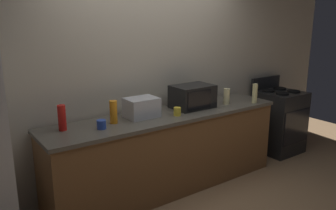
% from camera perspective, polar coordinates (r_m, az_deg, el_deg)
% --- Properties ---
extents(ground_plane, '(8.00, 8.00, 0.00)m').
position_cam_1_polar(ground_plane, '(3.89, 3.55, -15.64)').
color(ground_plane, '#93704C').
extents(back_wall, '(6.40, 0.10, 2.70)m').
position_cam_1_polar(back_wall, '(4.07, -3.37, 5.94)').
color(back_wall, '#B2A893').
rests_on(back_wall, ground_plane).
extents(counter_run, '(2.84, 0.64, 0.90)m').
position_cam_1_polar(counter_run, '(3.98, 0.00, -7.67)').
color(counter_run, brown).
rests_on(counter_run, ground_plane).
extents(stove_range, '(0.60, 0.61, 1.08)m').
position_cam_1_polar(stove_range, '(5.33, 17.82, -2.52)').
color(stove_range, black).
rests_on(stove_range, ground_plane).
extents(microwave, '(0.48, 0.35, 0.27)m').
position_cam_1_polar(microwave, '(4.07, 4.09, 1.40)').
color(microwave, black).
rests_on(microwave, counter_run).
extents(toaster_oven, '(0.34, 0.26, 0.21)m').
position_cam_1_polar(toaster_oven, '(3.69, -4.40, -0.42)').
color(toaster_oven, '#B7BABF').
rests_on(toaster_oven, counter_run).
extents(bottle_vinegar, '(0.06, 0.06, 0.24)m').
position_cam_1_polar(bottle_vinegar, '(4.43, 14.17, 1.88)').
color(bottle_vinegar, beige).
rests_on(bottle_vinegar, counter_run).
extents(bottle_hand_soap, '(0.08, 0.08, 0.19)m').
position_cam_1_polar(bottle_hand_soap, '(4.30, 9.68, 1.41)').
color(bottle_hand_soap, beige).
rests_on(bottle_hand_soap, counter_run).
extents(bottle_hot_sauce, '(0.08, 0.08, 0.25)m').
position_cam_1_polar(bottle_hot_sauce, '(3.39, -17.14, -2.04)').
color(bottle_hot_sauce, red).
rests_on(bottle_hot_sauce, counter_run).
extents(bottle_dish_soap, '(0.08, 0.08, 0.23)m').
position_cam_1_polar(bottle_dish_soap, '(3.51, -9.01, -1.16)').
color(bottle_dish_soap, orange).
rests_on(bottle_dish_soap, counter_run).
extents(mug_yellow, '(0.08, 0.08, 0.09)m').
position_cam_1_polar(mug_yellow, '(3.75, 1.54, -1.08)').
color(mug_yellow, yellow).
rests_on(mug_yellow, counter_run).
extents(mug_blue, '(0.09, 0.09, 0.09)m').
position_cam_1_polar(mug_blue, '(3.37, -10.96, -3.18)').
color(mug_blue, '#2D4CB2').
rests_on(mug_blue, counter_run).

